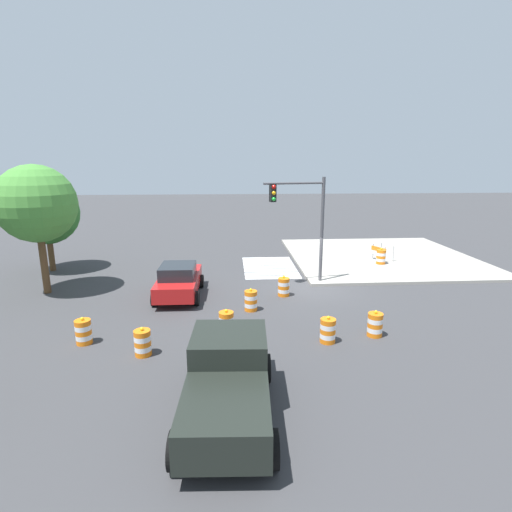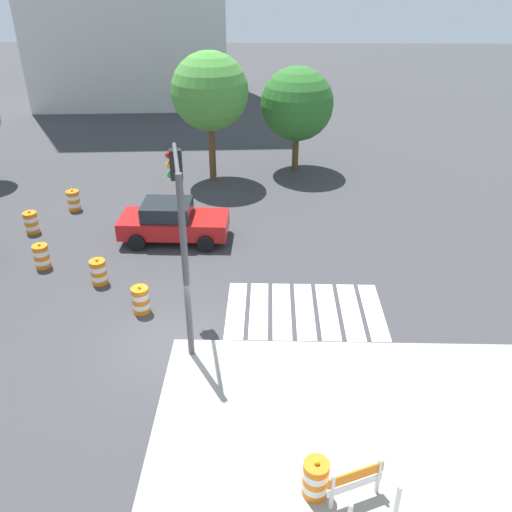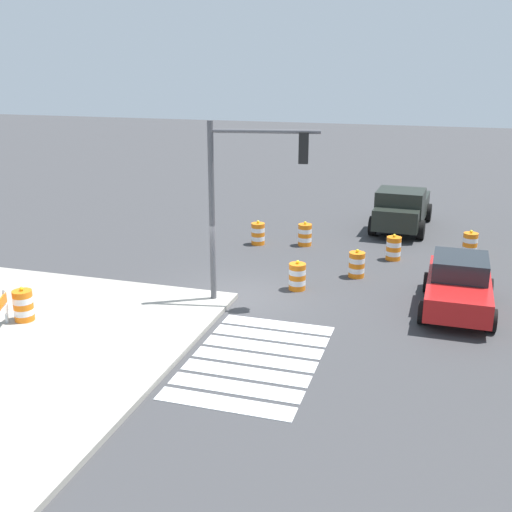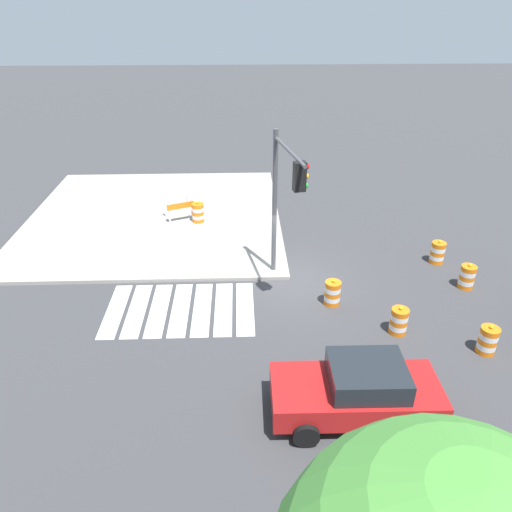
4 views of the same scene
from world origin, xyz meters
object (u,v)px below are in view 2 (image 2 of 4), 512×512
object	(u,v)px
traffic_light_pole	(181,219)
sports_car	(173,221)
traffic_barrel_far_curb	(99,272)
street_tree_streetside_far	(297,104)
traffic_barrel_lane_center	(31,222)
traffic_barrel_on_sidewalk	(316,478)
street_tree_streetside_near	(210,92)
traffic_barrel_near_corner	(74,200)
traffic_barrel_median_near	(42,256)
traffic_barrel_crosswalk_end	(141,300)
construction_barricade	(359,487)

from	to	relation	value
traffic_light_pole	sports_car	bearing A→B (deg)	102.94
traffic_barrel_far_curb	street_tree_streetside_far	bearing A→B (deg)	57.64
traffic_barrel_lane_center	street_tree_streetside_far	world-z (taller)	street_tree_streetside_far
traffic_barrel_on_sidewalk	traffic_light_pole	distance (m)	7.45
traffic_barrel_on_sidewalk	street_tree_streetside_near	xyz separation A→B (m)	(-3.91, 18.58, 3.83)
sports_car	traffic_barrel_far_curb	world-z (taller)	sports_car
traffic_barrel_near_corner	traffic_barrel_median_near	bearing A→B (deg)	-85.14
traffic_barrel_crosswalk_end	traffic_barrel_far_curb	bearing A→B (deg)	137.27
traffic_barrel_far_curb	construction_barricade	xyz separation A→B (m)	(7.87, -8.81, 0.27)
sports_car	street_tree_streetside_near	bearing A→B (deg)	81.62
traffic_barrel_crosswalk_end	traffic_light_pole	bearing A→B (deg)	-33.61
construction_barricade	street_tree_streetside_far	xyz separation A→B (m)	(-0.54, 20.39, 2.77)
traffic_barrel_near_corner	street_tree_streetside_near	size ratio (longest dim) A/B	0.16
traffic_barrel_near_corner	construction_barricade	size ratio (longest dim) A/B	0.71
traffic_barrel_far_curb	traffic_barrel_on_sidewalk	distance (m)	11.04
sports_car	street_tree_streetside_far	size ratio (longest dim) A/B	0.81
traffic_barrel_crosswalk_end	construction_barricade	distance (m)	9.33
sports_car	street_tree_streetside_far	distance (m)	10.08
sports_car	traffic_barrel_near_corner	world-z (taller)	sports_car
construction_barricade	street_tree_streetside_far	bearing A→B (deg)	91.53
traffic_barrel_near_corner	street_tree_streetside_far	size ratio (longest dim) A/B	0.19
traffic_light_pole	street_tree_streetside_near	distance (m)	12.90
street_tree_streetside_near	street_tree_streetside_far	bearing A→B (deg)	19.73
traffic_barrel_lane_center	construction_barricade	size ratio (longest dim) A/B	0.71
traffic_barrel_median_near	construction_barricade	distance (m)	14.26
traffic_barrel_crosswalk_end	street_tree_streetside_far	distance (m)	14.68
construction_barricade	traffic_barrel_crosswalk_end	bearing A→B (deg)	130.30
traffic_barrel_near_corner	traffic_barrel_far_curb	distance (m)	6.81
sports_car	traffic_barrel_crosswalk_end	bearing A→B (deg)	-92.97
sports_car	traffic_barrel_median_near	xyz separation A→B (m)	(-4.53, -2.32, -0.36)
traffic_barrel_near_corner	traffic_light_pole	distance (m)	11.57
sports_car	construction_barricade	xyz separation A→B (m)	(5.76, -12.20, -0.09)
sports_car	traffic_barrel_crosswalk_end	distance (m)	5.11
traffic_barrel_crosswalk_end	street_tree_streetside_near	distance (m)	12.47
traffic_barrel_median_near	street_tree_streetside_far	bearing A→B (deg)	47.17
construction_barricade	street_tree_streetside_near	bearing A→B (deg)	104.22
traffic_barrel_near_corner	construction_barricade	xyz separation A→B (m)	(10.73, -15.00, 0.27)
traffic_barrel_far_curb	traffic_barrel_crosswalk_end	bearing A→B (deg)	-42.73
traffic_barrel_on_sidewalk	traffic_barrel_near_corner	bearing A→B (deg)	123.82
traffic_barrel_lane_center	street_tree_streetside_far	size ratio (longest dim) A/B	0.19
traffic_barrel_near_corner	traffic_barrel_far_curb	world-z (taller)	same
traffic_barrel_crosswalk_end	construction_barricade	xyz separation A→B (m)	(6.03, -7.11, 0.27)
traffic_barrel_lane_center	street_tree_streetside_far	bearing A→B (deg)	34.47
sports_car	street_tree_streetside_near	xyz separation A→B (m)	(0.98, 6.67, 3.62)
traffic_barrel_lane_center	traffic_barrel_near_corner	bearing A→B (deg)	65.93
traffic_barrel_far_curb	street_tree_streetside_far	distance (m)	14.03
traffic_barrel_median_near	traffic_barrel_far_curb	xyz separation A→B (m)	(2.41, -1.06, 0.00)
traffic_barrel_median_near	street_tree_streetside_near	size ratio (longest dim) A/B	0.16
traffic_barrel_lane_center	street_tree_streetside_far	distance (m)	13.94
traffic_barrel_near_corner	traffic_barrel_crosswalk_end	size ratio (longest dim) A/B	1.00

